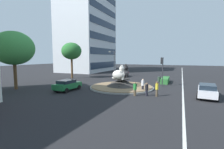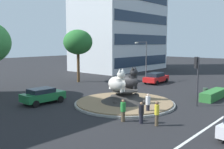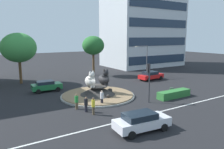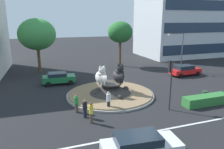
{
  "view_description": "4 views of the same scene",
  "coord_description": "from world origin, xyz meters",
  "px_view_note": "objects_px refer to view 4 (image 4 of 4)",
  "views": [
    {
      "loc": [
        -23.19,
        -8.21,
        4.6
      ],
      "look_at": [
        1.16,
        2.05,
        1.82
      ],
      "focal_mm": 26.42,
      "sensor_mm": 36.0,
      "label": 1
    },
    {
      "loc": [
        -18.92,
        -14.74,
        5.86
      ],
      "look_at": [
        0.45,
        1.96,
        2.67
      ],
      "focal_mm": 41.13,
      "sensor_mm": 36.0,
      "label": 2
    },
    {
      "loc": [
        -12.88,
        -23.94,
        7.64
      ],
      "look_at": [
        2.91,
        1.16,
        2.43
      ],
      "focal_mm": 34.73,
      "sensor_mm": 36.0,
      "label": 3
    },
    {
      "loc": [
        -7.26,
        -21.12,
        8.07
      ],
      "look_at": [
        0.65,
        1.28,
        1.98
      ],
      "focal_mm": 34.59,
      "sensor_mm": 36.0,
      "label": 4
    }
  ],
  "objects_px": {
    "pedestrian_yellow_shirt": "(91,112)",
    "cat_statue_white": "(101,77)",
    "traffic_light_mast": "(171,76)",
    "pedestrian_green_shirt": "(76,103)",
    "parked_car_right": "(185,70)",
    "streetlight_arm": "(180,48)",
    "pedestrian_black_shirt": "(85,108)",
    "pedestrian_white_shirt": "(109,100)",
    "second_tree_near_tower": "(120,32)",
    "litter_bin": "(205,95)",
    "cat_statue_black": "(119,75)",
    "hatchback_near_shophouse": "(140,146)",
    "sedan_on_far_lane": "(59,78)",
    "broadleaf_tree_behind_island": "(37,34)"
  },
  "relations": [
    {
      "from": "second_tree_near_tower",
      "to": "hatchback_near_shophouse",
      "type": "relative_size",
      "value": 1.6
    },
    {
      "from": "pedestrian_green_shirt",
      "to": "pedestrian_black_shirt",
      "type": "height_order",
      "value": "pedestrian_green_shirt"
    },
    {
      "from": "pedestrian_green_shirt",
      "to": "litter_bin",
      "type": "xyz_separation_m",
      "value": [
        13.12,
        -1.19,
        -0.42
      ]
    },
    {
      "from": "pedestrian_green_shirt",
      "to": "hatchback_near_shophouse",
      "type": "bearing_deg",
      "value": 165.14
    },
    {
      "from": "parked_car_right",
      "to": "pedestrian_yellow_shirt",
      "type": "bearing_deg",
      "value": -152.67
    },
    {
      "from": "pedestrian_white_shirt",
      "to": "pedestrian_black_shirt",
      "type": "bearing_deg",
      "value": 28.54
    },
    {
      "from": "streetlight_arm",
      "to": "pedestrian_yellow_shirt",
      "type": "xyz_separation_m",
      "value": [
        -17.56,
        -12.71,
        -2.7
      ]
    },
    {
      "from": "cat_statue_white",
      "to": "pedestrian_black_shirt",
      "type": "height_order",
      "value": "cat_statue_white"
    },
    {
      "from": "broadleaf_tree_behind_island",
      "to": "pedestrian_white_shirt",
      "type": "bearing_deg",
      "value": -72.05
    },
    {
      "from": "sedan_on_far_lane",
      "to": "pedestrian_black_shirt",
      "type": "bearing_deg",
      "value": -81.86
    },
    {
      "from": "cat_statue_white",
      "to": "pedestrian_white_shirt",
      "type": "height_order",
      "value": "cat_statue_white"
    },
    {
      "from": "cat_statue_black",
      "to": "litter_bin",
      "type": "xyz_separation_m",
      "value": [
        7.81,
        -4.48,
        -1.76
      ]
    },
    {
      "from": "cat_statue_white",
      "to": "broadleaf_tree_behind_island",
      "type": "xyz_separation_m",
      "value": [
        -5.96,
        13.67,
        3.66
      ]
    },
    {
      "from": "pedestrian_yellow_shirt",
      "to": "pedestrian_black_shirt",
      "type": "relative_size",
      "value": 1.11
    },
    {
      "from": "pedestrian_green_shirt",
      "to": "sedan_on_far_lane",
      "type": "bearing_deg",
      "value": -28.33
    },
    {
      "from": "broadleaf_tree_behind_island",
      "to": "cat_statue_white",
      "type": "bearing_deg",
      "value": -66.44
    },
    {
      "from": "pedestrian_yellow_shirt",
      "to": "cat_statue_black",
      "type": "bearing_deg",
      "value": -77.45
    },
    {
      "from": "parked_car_right",
      "to": "second_tree_near_tower",
      "type": "bearing_deg",
      "value": 121.11
    },
    {
      "from": "second_tree_near_tower",
      "to": "litter_bin",
      "type": "height_order",
      "value": "second_tree_near_tower"
    },
    {
      "from": "pedestrian_black_shirt",
      "to": "streetlight_arm",
      "type": "bearing_deg",
      "value": 165.45
    },
    {
      "from": "pedestrian_white_shirt",
      "to": "cat_statue_white",
      "type": "bearing_deg",
      "value": -89.98
    },
    {
      "from": "sedan_on_far_lane",
      "to": "litter_bin",
      "type": "relative_size",
      "value": 4.6
    },
    {
      "from": "sedan_on_far_lane",
      "to": "hatchback_near_shophouse",
      "type": "distance_m",
      "value": 17.54
    },
    {
      "from": "traffic_light_mast",
      "to": "cat_statue_black",
      "type": "bearing_deg",
      "value": 26.63
    },
    {
      "from": "traffic_light_mast",
      "to": "pedestrian_green_shirt",
      "type": "height_order",
      "value": "traffic_light_mast"
    },
    {
      "from": "pedestrian_green_shirt",
      "to": "sedan_on_far_lane",
      "type": "relative_size",
      "value": 0.4
    },
    {
      "from": "parked_car_right",
      "to": "litter_bin",
      "type": "bearing_deg",
      "value": -119.98
    },
    {
      "from": "streetlight_arm",
      "to": "sedan_on_far_lane",
      "type": "distance_m",
      "value": 19.09
    },
    {
      "from": "pedestrian_black_shirt",
      "to": "hatchback_near_shophouse",
      "type": "distance_m",
      "value": 6.79
    },
    {
      "from": "cat_statue_black",
      "to": "pedestrian_black_shirt",
      "type": "distance_m",
      "value": 6.8
    },
    {
      "from": "streetlight_arm",
      "to": "pedestrian_green_shirt",
      "type": "height_order",
      "value": "streetlight_arm"
    },
    {
      "from": "pedestrian_black_shirt",
      "to": "pedestrian_white_shirt",
      "type": "bearing_deg",
      "value": 154.77
    },
    {
      "from": "pedestrian_white_shirt",
      "to": "litter_bin",
      "type": "height_order",
      "value": "pedestrian_white_shirt"
    },
    {
      "from": "pedestrian_black_shirt",
      "to": "sedan_on_far_lane",
      "type": "relative_size",
      "value": 0.38
    },
    {
      "from": "pedestrian_green_shirt",
      "to": "pedestrian_black_shirt",
      "type": "xyz_separation_m",
      "value": [
        0.48,
        -1.3,
        -0.04
      ]
    },
    {
      "from": "pedestrian_black_shirt",
      "to": "parked_car_right",
      "type": "distance_m",
      "value": 19.23
    },
    {
      "from": "pedestrian_yellow_shirt",
      "to": "cat_statue_white",
      "type": "bearing_deg",
      "value": -63.14
    },
    {
      "from": "cat_statue_white",
      "to": "pedestrian_yellow_shirt",
      "type": "xyz_separation_m",
      "value": [
        -2.56,
        -5.69,
        -1.25
      ]
    },
    {
      "from": "pedestrian_black_shirt",
      "to": "litter_bin",
      "type": "xyz_separation_m",
      "value": [
        12.64,
        0.11,
        -0.38
      ]
    },
    {
      "from": "pedestrian_green_shirt",
      "to": "parked_car_right",
      "type": "xyz_separation_m",
      "value": [
        17.47,
        7.71,
        -0.07
      ]
    },
    {
      "from": "cat_statue_black",
      "to": "hatchback_near_shophouse",
      "type": "height_order",
      "value": "cat_statue_black"
    },
    {
      "from": "cat_statue_white",
      "to": "second_tree_near_tower",
      "type": "bearing_deg",
      "value": 152.64
    },
    {
      "from": "streetlight_arm",
      "to": "parked_car_right",
      "type": "relative_size",
      "value": 1.26
    },
    {
      "from": "traffic_light_mast",
      "to": "streetlight_arm",
      "type": "bearing_deg",
      "value": -39.81
    },
    {
      "from": "cat_statue_white",
      "to": "broadleaf_tree_behind_island",
      "type": "relative_size",
      "value": 0.26
    },
    {
      "from": "traffic_light_mast",
      "to": "pedestrian_black_shirt",
      "type": "height_order",
      "value": "traffic_light_mast"
    },
    {
      "from": "second_tree_near_tower",
      "to": "pedestrian_green_shirt",
      "type": "distance_m",
      "value": 20.89
    },
    {
      "from": "streetlight_arm",
      "to": "cat_statue_white",
      "type": "bearing_deg",
      "value": 29.05
    },
    {
      "from": "parked_car_right",
      "to": "litter_bin",
      "type": "relative_size",
      "value": 5.35
    },
    {
      "from": "parked_car_right",
      "to": "streetlight_arm",
      "type": "bearing_deg",
      "value": 68.33
    }
  ]
}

